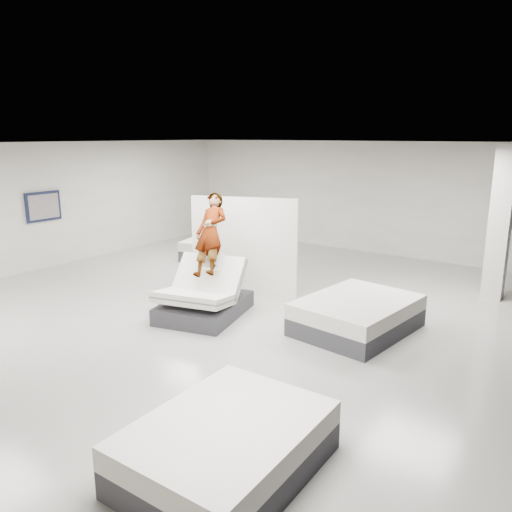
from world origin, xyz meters
name	(u,v)px	position (x,y,z in m)	size (l,w,h in m)	color
room	(208,236)	(0.00, 0.00, 1.60)	(14.00, 14.04, 3.20)	#A7A59E
hero_bed	(204,298)	(-0.26, 0.13, 0.35)	(1.73, 2.04, 1.18)	#37373C
person	(211,251)	(-0.34, 0.45, 1.20)	(0.62, 0.41, 1.71)	slate
remote	(213,267)	(-0.04, 0.17, 0.99)	(0.05, 0.14, 0.03)	black
divider_panel	(244,246)	(-0.49, 1.70, 1.05)	(2.31, 0.10, 2.10)	white
flat_bed_right_far	(357,315)	(2.42, 1.13, 0.29)	(1.83, 2.29, 0.58)	#37373C
flat_bed_right_near	(227,447)	(2.94, -3.17, 0.28)	(1.57, 2.08, 0.57)	#37373C
flat_bed_left_far	(223,250)	(-2.80, 3.81, 0.27)	(2.28, 1.92, 0.54)	#37373C
column	(500,223)	(4.00, 4.50, 1.60)	(0.40, 0.40, 3.20)	silver
wall_poster	(43,206)	(-5.93, 0.50, 1.60)	(0.06, 0.95, 0.75)	black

